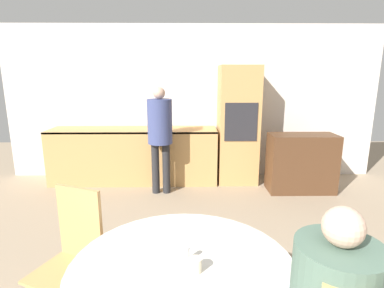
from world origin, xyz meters
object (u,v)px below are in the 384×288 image
object	(u,v)px
oven_unit	(238,125)
chair_far_left	(74,250)
sideboard	(301,163)
person_standing	(160,129)
cup	(195,265)

from	to	relation	value
oven_unit	chair_far_left	world-z (taller)	oven_unit
sideboard	person_standing	size ratio (longest dim) A/B	0.62
cup	person_standing	bearing A→B (deg)	98.76
sideboard	cup	size ratio (longest dim) A/B	12.84
cup	sideboard	bearing A→B (deg)	60.12
sideboard	cup	xyz separation A→B (m)	(-1.71, -2.98, 0.32)
oven_unit	sideboard	bearing A→B (deg)	-27.47
sideboard	chair_far_left	xyz separation A→B (m)	(-2.57, -2.48, 0.09)
oven_unit	chair_far_left	bearing A→B (deg)	-119.13
chair_far_left	cup	distance (m)	1.02
person_standing	cup	distance (m)	2.97
oven_unit	person_standing	xyz separation A→B (m)	(-1.24, -0.53, 0.03)
chair_far_left	person_standing	bearing A→B (deg)	103.40
oven_unit	sideboard	xyz separation A→B (m)	(0.92, -0.48, -0.51)
oven_unit	person_standing	size ratio (longest dim) A/B	1.20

